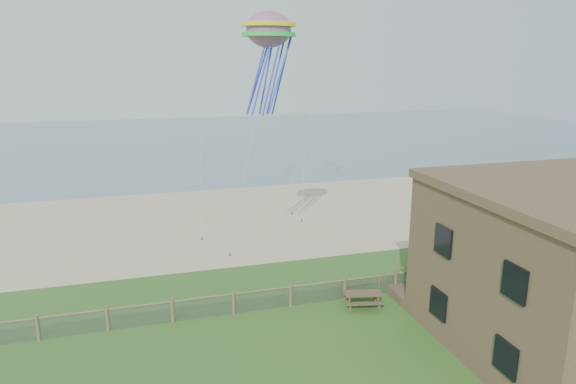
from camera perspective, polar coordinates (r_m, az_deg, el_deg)
name	(u,v)px	position (r m, az deg, el deg)	size (l,w,h in m)	color
ground	(332,371)	(22.43, 4.91, -19.24)	(160.00, 160.00, 0.00)	#335C1F
sand_beach	(235,218)	(41.85, -5.90, -2.93)	(72.00, 20.00, 0.02)	tan
ocean	(185,140)	(84.57, -11.33, 5.67)	(160.00, 68.00, 0.02)	slate
chainlink_fence	(291,297)	(27.10, 0.32, -11.55)	(36.20, 0.20, 1.25)	brown
motel_deck	(515,281)	(32.32, 23.86, -9.01)	(15.00, 2.00, 0.50)	brown
picnic_table	(363,299)	(27.47, 8.29, -11.67)	(1.92, 1.45, 0.81)	brown
octopus_kite	(269,60)	(29.12, -2.13, 14.50)	(2.99, 2.11, 6.15)	orange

